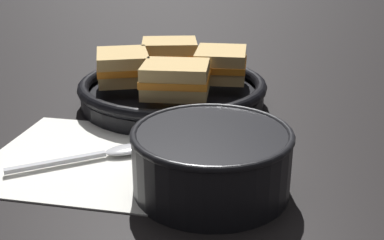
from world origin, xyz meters
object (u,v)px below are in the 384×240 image
sandwich_near_right (170,54)px  sandwich_far_right (176,79)px  skillet (173,91)px  sandwich_far_left (123,66)px  spoon (109,153)px  sandwich_near_left (221,64)px  soup_bowl (212,156)px

sandwich_near_right → sandwich_far_right: size_ratio=1.11×
skillet → sandwich_far_left: bearing=-167.1°
spoon → sandwich_far_left: sandwich_far_left is taller
spoon → sandwich_near_right: sandwich_near_right is taller
skillet → sandwich_far_right: (0.02, -0.08, 0.04)m
skillet → sandwich_near_left: 0.09m
soup_bowl → sandwich_near_left: (-0.01, 0.29, 0.03)m
sandwich_near_left → sandwich_far_left: (-0.15, -0.03, 0.00)m
soup_bowl → sandwich_far_left: 0.30m
sandwich_near_left → sandwich_far_left: bearing=-167.1°
sandwich_near_left → sandwich_near_right: (-0.09, 0.06, 0.00)m
sandwich_near_left → sandwich_far_right: 0.11m
spoon → sandwich_far_right: bearing=33.0°
skillet → sandwich_far_right: sandwich_far_right is taller
soup_bowl → sandwich_far_left: size_ratio=1.50×
sandwich_far_left → soup_bowl: bearing=-57.2°
spoon → sandwich_near_left: sandwich_near_left is taller
sandwich_far_left → sandwich_far_right: bearing=-32.1°
skillet → sandwich_far_left: sandwich_far_left is taller
spoon → sandwich_near_left: (0.12, 0.23, 0.06)m
spoon → sandwich_far_right: sandwich_far_right is taller
sandwich_near_right → sandwich_far_left: bearing=-122.1°
soup_bowl → sandwich_far_left: sandwich_far_left is taller
spoon → sandwich_far_left: (-0.03, 0.19, 0.06)m
soup_bowl → sandwich_far_right: 0.21m
sandwich_near_left → soup_bowl: bearing=-87.8°
soup_bowl → spoon: bearing=155.7°
sandwich_far_left → sandwich_near_right: bearing=57.9°
sandwich_far_left → sandwich_near_left: bearing=12.9°
soup_bowl → spoon: (-0.13, 0.06, -0.03)m
sandwich_far_right → skillet: bearing=102.9°
sandwich_far_left → sandwich_far_right: same height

